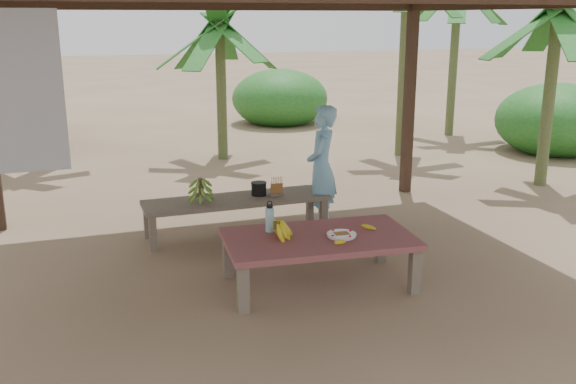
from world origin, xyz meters
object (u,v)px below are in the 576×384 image
object	(u,v)px
bench	(237,203)
water_flask	(270,218)
plate	(342,235)
cooking_pot	(259,189)
work_table	(319,242)
ripe_banana_bunch	(275,229)
woman	(322,167)

from	to	relation	value
bench	water_flask	world-z (taller)	water_flask
plate	cooking_pot	world-z (taller)	cooking_pot
work_table	water_flask	world-z (taller)	water_flask
bench	water_flask	distance (m)	1.45
water_flask	cooking_pot	size ratio (longest dim) A/B	1.75
ripe_banana_bunch	water_flask	world-z (taller)	water_flask
plate	woman	bearing A→B (deg)	74.45
ripe_banana_bunch	work_table	bearing A→B (deg)	-11.02
bench	woman	bearing A→B (deg)	-2.21
ripe_banana_bunch	cooking_pot	distance (m)	1.71
ripe_banana_bunch	woman	distance (m)	1.96
cooking_pot	plate	bearing A→B (deg)	-81.23
work_table	ripe_banana_bunch	bearing A→B (deg)	173.47
ripe_banana_bunch	woman	bearing A→B (deg)	55.55
ripe_banana_bunch	cooking_pot	xyz separation A→B (m)	(0.32, 1.68, -0.06)
ripe_banana_bunch	bench	bearing A→B (deg)	88.88
ripe_banana_bunch	water_flask	distance (m)	0.21
water_flask	woman	xyz separation A→B (m)	(1.10, 1.41, 0.12)
plate	ripe_banana_bunch	bearing A→B (deg)	164.24
plate	cooking_pot	size ratio (longest dim) A/B	1.58
cooking_pot	bench	bearing A→B (deg)	-170.97
work_table	cooking_pot	size ratio (longest dim) A/B	10.45
plate	woman	size ratio (longest dim) A/B	0.19
water_flask	cooking_pot	bearing A→B (deg)	77.92
ripe_banana_bunch	water_flask	xyz separation A→B (m)	(0.01, 0.20, 0.04)
work_table	ripe_banana_bunch	size ratio (longest dim) A/B	6.32
water_flask	woman	bearing A→B (deg)	52.02
plate	cooking_pot	distance (m)	1.88
plate	woman	world-z (taller)	woman
bench	woman	xyz separation A→B (m)	(1.07, -0.03, 0.36)
work_table	plate	world-z (taller)	plate
plate	water_flask	xyz separation A→B (m)	(-0.60, 0.38, 0.11)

